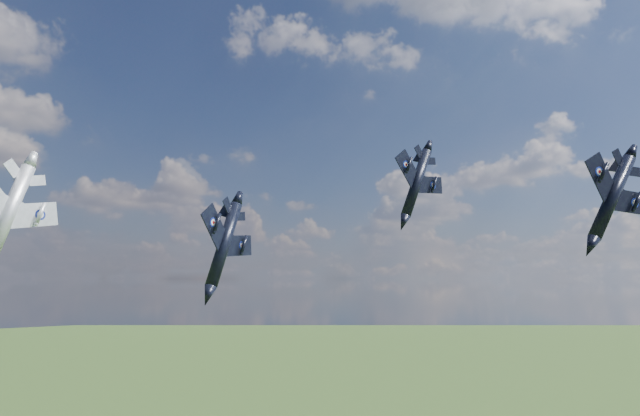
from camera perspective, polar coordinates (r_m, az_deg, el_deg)
jet_lead_navy at (r=71.30m, az=-8.77°, el=-3.29°), size 15.07×17.18×6.91m
jet_right_navy at (r=66.18m, az=25.15°, el=0.90°), size 12.55×15.12×7.31m
jet_high_navy at (r=91.99m, az=8.82°, el=2.29°), size 11.62×15.45×7.37m
jet_left_silver at (r=69.96m, az=-26.63°, el=-0.52°), size 14.19×17.02×6.50m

